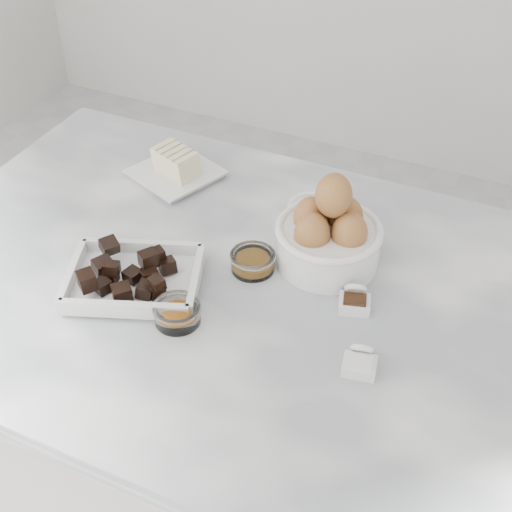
{
  "coord_description": "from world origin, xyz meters",
  "views": [
    {
      "loc": [
        0.4,
        -0.8,
        1.74
      ],
      "look_at": [
        0.02,
        0.03,
        0.98
      ],
      "focal_mm": 50.0,
      "sensor_mm": 36.0,
      "label": 1
    }
  ],
  "objects_px": {
    "butter_plate": "(174,167)",
    "zest_bowl": "(177,312)",
    "honey_bowl": "(253,261)",
    "chocolate_dish": "(134,275)",
    "egg_bowl": "(329,234)",
    "sugar_ramekin": "(312,217)",
    "salt_spoon": "(360,362)",
    "vanilla_spoon": "(355,300)"
  },
  "relations": [
    {
      "from": "egg_bowl",
      "to": "honey_bowl",
      "type": "bearing_deg",
      "value": -145.31
    },
    {
      "from": "honey_bowl",
      "to": "butter_plate",
      "type": "bearing_deg",
      "value": 143.7
    },
    {
      "from": "zest_bowl",
      "to": "salt_spoon",
      "type": "xyz_separation_m",
      "value": [
        0.29,
        0.03,
        -0.01
      ]
    },
    {
      "from": "honey_bowl",
      "to": "vanilla_spoon",
      "type": "distance_m",
      "value": 0.19
    },
    {
      "from": "chocolate_dish",
      "to": "zest_bowl",
      "type": "bearing_deg",
      "value": -21.31
    },
    {
      "from": "chocolate_dish",
      "to": "honey_bowl",
      "type": "relative_size",
      "value": 3.34
    },
    {
      "from": "sugar_ramekin",
      "to": "egg_bowl",
      "type": "xyz_separation_m",
      "value": [
        0.06,
        -0.07,
        0.03
      ]
    },
    {
      "from": "egg_bowl",
      "to": "honey_bowl",
      "type": "xyz_separation_m",
      "value": [
        -0.11,
        -0.07,
        -0.04
      ]
    },
    {
      "from": "chocolate_dish",
      "to": "zest_bowl",
      "type": "xyz_separation_m",
      "value": [
        0.11,
        -0.04,
        -0.01
      ]
    },
    {
      "from": "sugar_ramekin",
      "to": "salt_spoon",
      "type": "distance_m",
      "value": 0.34
    },
    {
      "from": "egg_bowl",
      "to": "salt_spoon",
      "type": "xyz_separation_m",
      "value": [
        0.13,
        -0.21,
        -0.04
      ]
    },
    {
      "from": "honey_bowl",
      "to": "salt_spoon",
      "type": "xyz_separation_m",
      "value": [
        0.24,
        -0.14,
        -0.0
      ]
    },
    {
      "from": "vanilla_spoon",
      "to": "salt_spoon",
      "type": "height_order",
      "value": "same"
    },
    {
      "from": "sugar_ramekin",
      "to": "salt_spoon",
      "type": "xyz_separation_m",
      "value": [
        0.19,
        -0.28,
        -0.02
      ]
    },
    {
      "from": "chocolate_dish",
      "to": "sugar_ramekin",
      "type": "relative_size",
      "value": 2.9
    },
    {
      "from": "zest_bowl",
      "to": "sugar_ramekin",
      "type": "bearing_deg",
      "value": 71.22
    },
    {
      "from": "butter_plate",
      "to": "honey_bowl",
      "type": "bearing_deg",
      "value": -36.3
    },
    {
      "from": "honey_bowl",
      "to": "salt_spoon",
      "type": "height_order",
      "value": "salt_spoon"
    },
    {
      "from": "egg_bowl",
      "to": "vanilla_spoon",
      "type": "height_order",
      "value": "egg_bowl"
    },
    {
      "from": "sugar_ramekin",
      "to": "salt_spoon",
      "type": "height_order",
      "value": "sugar_ramekin"
    },
    {
      "from": "salt_spoon",
      "to": "honey_bowl",
      "type": "bearing_deg",
      "value": 150.08
    },
    {
      "from": "sugar_ramekin",
      "to": "vanilla_spoon",
      "type": "distance_m",
      "value": 0.21
    },
    {
      "from": "butter_plate",
      "to": "zest_bowl",
      "type": "bearing_deg",
      "value": -59.58
    },
    {
      "from": "chocolate_dish",
      "to": "egg_bowl",
      "type": "bearing_deg",
      "value": 36.33
    },
    {
      "from": "butter_plate",
      "to": "salt_spoon",
      "type": "relative_size",
      "value": 2.95
    },
    {
      "from": "sugar_ramekin",
      "to": "zest_bowl",
      "type": "xyz_separation_m",
      "value": [
        -0.1,
        -0.31,
        -0.01
      ]
    },
    {
      "from": "butter_plate",
      "to": "sugar_ramekin",
      "type": "xyz_separation_m",
      "value": [
        0.32,
        -0.05,
        0.01
      ]
    },
    {
      "from": "sugar_ramekin",
      "to": "honey_bowl",
      "type": "relative_size",
      "value": 1.15
    },
    {
      "from": "honey_bowl",
      "to": "salt_spoon",
      "type": "distance_m",
      "value": 0.27
    },
    {
      "from": "butter_plate",
      "to": "sugar_ramekin",
      "type": "height_order",
      "value": "butter_plate"
    },
    {
      "from": "butter_plate",
      "to": "honey_bowl",
      "type": "xyz_separation_m",
      "value": [
        0.26,
        -0.19,
        -0.01
      ]
    },
    {
      "from": "sugar_ramekin",
      "to": "honey_bowl",
      "type": "distance_m",
      "value": 0.15
    },
    {
      "from": "honey_bowl",
      "to": "zest_bowl",
      "type": "distance_m",
      "value": 0.17
    },
    {
      "from": "zest_bowl",
      "to": "egg_bowl",
      "type": "bearing_deg",
      "value": 55.68
    },
    {
      "from": "chocolate_dish",
      "to": "vanilla_spoon",
      "type": "height_order",
      "value": "chocolate_dish"
    },
    {
      "from": "chocolate_dish",
      "to": "sugar_ramekin",
      "type": "height_order",
      "value": "chocolate_dish"
    },
    {
      "from": "salt_spoon",
      "to": "chocolate_dish",
      "type": "bearing_deg",
      "value": 177.96
    },
    {
      "from": "honey_bowl",
      "to": "vanilla_spoon",
      "type": "bearing_deg",
      "value": -4.28
    },
    {
      "from": "butter_plate",
      "to": "salt_spoon",
      "type": "distance_m",
      "value": 0.6
    },
    {
      "from": "vanilla_spoon",
      "to": "salt_spoon",
      "type": "xyz_separation_m",
      "value": [
        0.05,
        -0.12,
        -0.0
      ]
    },
    {
      "from": "honey_bowl",
      "to": "vanilla_spoon",
      "type": "relative_size",
      "value": 1.12
    },
    {
      "from": "honey_bowl",
      "to": "vanilla_spoon",
      "type": "height_order",
      "value": "vanilla_spoon"
    }
  ]
}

